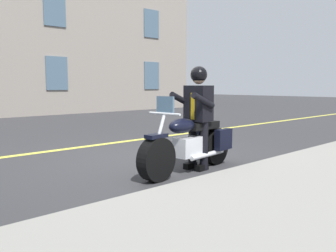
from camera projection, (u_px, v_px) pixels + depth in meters
The scene contains 4 objects.
ground_plane at pixel (148, 158), 6.98m from camera, with size 80.00×80.00×0.00m, color #333335.
lane_center_stripe at pixel (94, 145), 8.44m from camera, with size 60.00×0.16×0.01m, color #E5DB4C.
motorcycle_main at pixel (191, 144), 5.89m from camera, with size 2.22×0.75×1.26m.
rider_main at pixel (198, 108), 5.97m from camera, with size 0.67×0.60×1.74m.
Camera 1 is at (4.37, 5.30, 1.42)m, focal length 38.07 mm.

